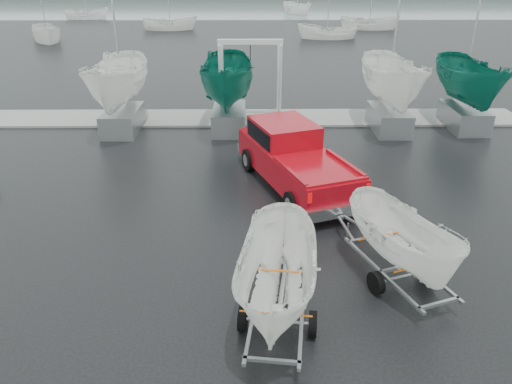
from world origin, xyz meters
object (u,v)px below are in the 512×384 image
trailer_hitched (409,195)px  pickup_truck (292,155)px  boat_hoist (250,69)px  trailer_parked (280,219)px

trailer_hitched → pickup_truck: bearing=90.0°
boat_hoist → trailer_hitched: bearing=-75.4°
trailer_parked → boat_hoist: size_ratio=1.27×
pickup_truck → boat_hoist: bearing=80.5°
pickup_truck → trailer_parked: size_ratio=1.34×
trailer_hitched → trailer_parked: (-3.24, -1.71, 0.28)m
pickup_truck → trailer_parked: bearing=-116.2°
pickup_truck → trailer_hitched: trailer_hitched is taller
pickup_truck → boat_hoist: size_ratio=1.70×
pickup_truck → trailer_hitched: 7.01m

